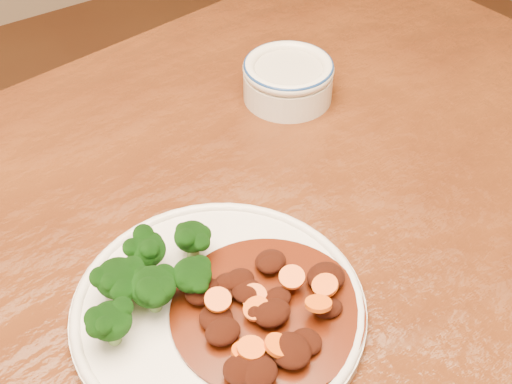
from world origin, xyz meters
TOP-DOWN VIEW (x-y plane):
  - dining_table at (0.00, 0.00)m, footprint 1.61×1.10m
  - dinner_plate at (0.01, -0.07)m, footprint 0.31×0.31m
  - broccoli_florets at (-0.04, -0.02)m, footprint 0.16×0.11m
  - mince_stew at (0.04, -0.11)m, footprint 0.20×0.20m
  - dip_bowl at (0.29, 0.21)m, footprint 0.13×0.13m

SIDE VIEW (x-z plane):
  - dining_table at x=0.00m, z-range 0.30..1.05m
  - dinner_plate at x=0.01m, z-range 0.75..0.77m
  - mince_stew at x=0.04m, z-range 0.76..0.79m
  - dip_bowl at x=0.29m, z-range 0.75..0.81m
  - broccoli_florets at x=-0.04m, z-range 0.77..0.82m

